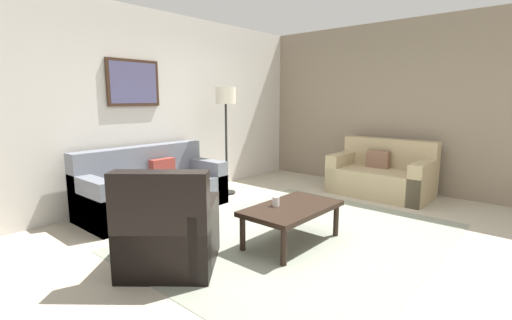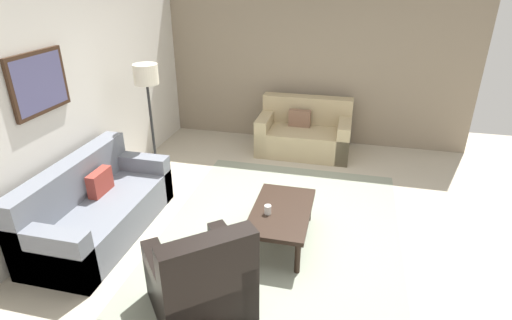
{
  "view_description": "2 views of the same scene",
  "coord_description": "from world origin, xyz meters",
  "px_view_note": "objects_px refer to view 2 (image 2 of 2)",
  "views": [
    {
      "loc": [
        -3.22,
        -2.16,
        1.53
      ],
      "look_at": [
        -0.23,
        0.44,
        0.86
      ],
      "focal_mm": 25.4,
      "sensor_mm": 36.0,
      "label": 1
    },
    {
      "loc": [
        -3.96,
        -0.64,
        2.81
      ],
      "look_at": [
        0.03,
        0.32,
        0.88
      ],
      "focal_mm": 28.51,
      "sensor_mm": 36.0,
      "label": 2
    }
  ],
  "objects_px": {
    "coffee_table": "(281,214)",
    "framed_artwork": "(39,83)",
    "armchair_leather": "(202,286)",
    "couch_loveseat": "(304,134)",
    "couch_main": "(94,210)",
    "lamp_standing": "(147,87)",
    "cup": "(268,210)"
  },
  "relations": [
    {
      "from": "coffee_table",
      "to": "lamp_standing",
      "type": "distance_m",
      "value": 2.46
    },
    {
      "from": "coffee_table",
      "to": "armchair_leather",
      "type": "bearing_deg",
      "value": 158.6
    },
    {
      "from": "framed_artwork",
      "to": "cup",
      "type": "bearing_deg",
      "value": -86.12
    },
    {
      "from": "lamp_standing",
      "to": "framed_artwork",
      "type": "relative_size",
      "value": 2.18
    },
    {
      "from": "couch_loveseat",
      "to": "framed_artwork",
      "type": "distance_m",
      "value": 4.07
    },
    {
      "from": "couch_main",
      "to": "coffee_table",
      "type": "height_order",
      "value": "couch_main"
    },
    {
      "from": "coffee_table",
      "to": "framed_artwork",
      "type": "distance_m",
      "value": 2.9
    },
    {
      "from": "couch_main",
      "to": "armchair_leather",
      "type": "height_order",
      "value": "armchair_leather"
    },
    {
      "from": "coffee_table",
      "to": "framed_artwork",
      "type": "height_order",
      "value": "framed_artwork"
    },
    {
      "from": "couch_main",
      "to": "lamp_standing",
      "type": "distance_m",
      "value": 1.73
    },
    {
      "from": "armchair_leather",
      "to": "framed_artwork",
      "type": "distance_m",
      "value": 2.68
    },
    {
      "from": "couch_main",
      "to": "cup",
      "type": "distance_m",
      "value": 2.02
    },
    {
      "from": "framed_artwork",
      "to": "couch_main",
      "type": "bearing_deg",
      "value": -98.42
    },
    {
      "from": "armchair_leather",
      "to": "cup",
      "type": "bearing_deg",
      "value": -17.38
    },
    {
      "from": "armchair_leather",
      "to": "framed_artwork",
      "type": "bearing_deg",
      "value": 65.15
    },
    {
      "from": "couch_loveseat",
      "to": "cup",
      "type": "bearing_deg",
      "value": 178.92
    },
    {
      "from": "armchair_leather",
      "to": "couch_loveseat",
      "type": "bearing_deg",
      "value": -5.93
    },
    {
      "from": "couch_loveseat",
      "to": "lamp_standing",
      "type": "height_order",
      "value": "lamp_standing"
    },
    {
      "from": "coffee_table",
      "to": "couch_loveseat",
      "type": "bearing_deg",
      "value": 1.72
    },
    {
      "from": "coffee_table",
      "to": "cup",
      "type": "height_order",
      "value": "cup"
    },
    {
      "from": "armchair_leather",
      "to": "lamp_standing",
      "type": "height_order",
      "value": "lamp_standing"
    },
    {
      "from": "couch_loveseat",
      "to": "coffee_table",
      "type": "relative_size",
      "value": 1.37
    },
    {
      "from": "armchair_leather",
      "to": "coffee_table",
      "type": "bearing_deg",
      "value": -21.4
    },
    {
      "from": "couch_loveseat",
      "to": "coffee_table",
      "type": "height_order",
      "value": "couch_loveseat"
    },
    {
      "from": "cup",
      "to": "armchair_leather",
      "type": "bearing_deg",
      "value": 162.62
    },
    {
      "from": "couch_main",
      "to": "armchair_leather",
      "type": "relative_size",
      "value": 1.71
    },
    {
      "from": "lamp_standing",
      "to": "framed_artwork",
      "type": "xyz_separation_m",
      "value": [
        -1.26,
        0.54,
        0.34
      ]
    },
    {
      "from": "couch_main",
      "to": "coffee_table",
      "type": "relative_size",
      "value": 1.75
    },
    {
      "from": "couch_loveseat",
      "to": "armchair_leather",
      "type": "xyz_separation_m",
      "value": [
        -3.86,
        0.4,
        0.01
      ]
    },
    {
      "from": "framed_artwork",
      "to": "lamp_standing",
      "type": "bearing_deg",
      "value": -23.01
    },
    {
      "from": "cup",
      "to": "framed_artwork",
      "type": "distance_m",
      "value": 2.73
    },
    {
      "from": "couch_loveseat",
      "to": "lamp_standing",
      "type": "distance_m",
      "value": 2.76
    }
  ]
}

